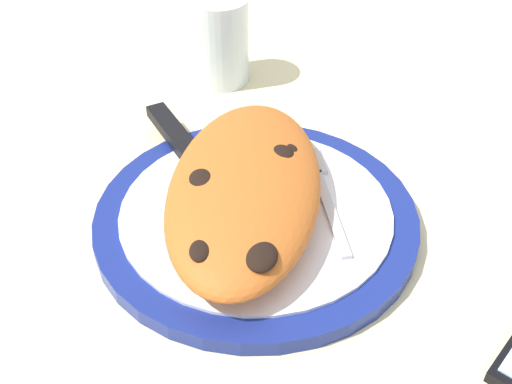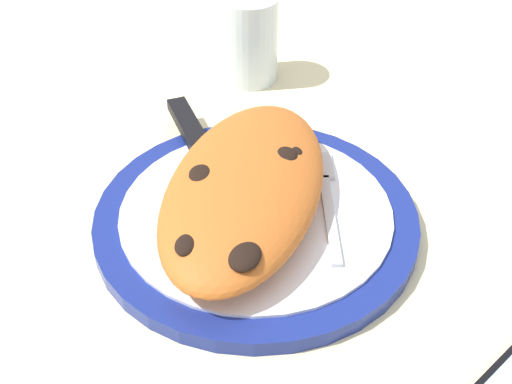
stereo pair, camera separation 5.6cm
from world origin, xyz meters
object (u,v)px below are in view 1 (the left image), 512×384
(calzone, at_px, (244,191))
(knife, at_px, (187,150))
(fork, at_px, (322,189))
(water_glass, at_px, (220,46))
(plate, at_px, (256,217))

(calzone, height_order, knife, calzone)
(fork, distance_m, knife, 0.14)
(fork, distance_m, water_glass, 0.26)
(fork, bearing_deg, knife, 70.68)
(calzone, bearing_deg, plate, -61.44)
(plate, height_order, knife, knife)
(water_glass, bearing_deg, knife, 176.46)
(calzone, distance_m, knife, 0.11)
(plate, relative_size, water_glass, 2.82)
(calzone, xyz_separation_m, fork, (0.04, -0.07, -0.02))
(fork, bearing_deg, calzone, 118.37)
(knife, relative_size, water_glass, 2.11)
(knife, bearing_deg, fork, -109.32)
(plate, relative_size, fork, 1.86)
(fork, relative_size, water_glass, 1.52)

